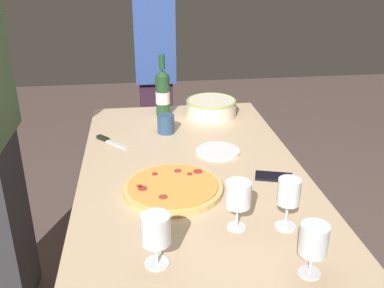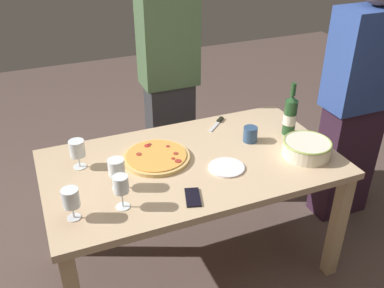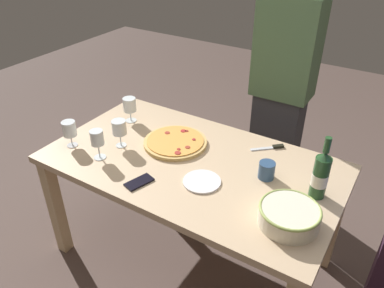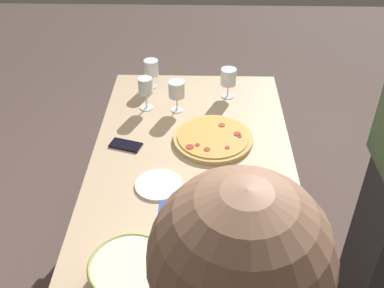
# 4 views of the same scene
# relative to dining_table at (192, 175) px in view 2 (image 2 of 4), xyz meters

# --- Properties ---
(ground_plane) EXTENTS (8.00, 8.00, 0.00)m
(ground_plane) POSITION_rel_dining_table_xyz_m (0.00, 0.00, -0.66)
(ground_plane) COLOR brown
(dining_table) EXTENTS (1.60, 0.90, 0.75)m
(dining_table) POSITION_rel_dining_table_xyz_m (0.00, 0.00, 0.00)
(dining_table) COLOR tan
(dining_table) RESTS_ON ground
(pizza) EXTENTS (0.37, 0.37, 0.03)m
(pizza) POSITION_rel_dining_table_xyz_m (-0.17, 0.09, 0.11)
(pizza) COLOR #DCB266
(pizza) RESTS_ON dining_table
(serving_bowl) EXTENTS (0.27, 0.27, 0.09)m
(serving_bowl) POSITION_rel_dining_table_xyz_m (0.61, -0.18, 0.14)
(serving_bowl) COLOR silver
(serving_bowl) RESTS_ON dining_table
(wine_bottle) EXTENTS (0.08, 0.08, 0.33)m
(wine_bottle) POSITION_rel_dining_table_xyz_m (0.66, 0.07, 0.22)
(wine_bottle) COLOR #214622
(wine_bottle) RESTS_ON dining_table
(wine_glass_near_pizza) EXTENTS (0.08, 0.08, 0.16)m
(wine_glass_near_pizza) POSITION_rel_dining_table_xyz_m (-0.43, -0.09, 0.21)
(wine_glass_near_pizza) COLOR white
(wine_glass_near_pizza) RESTS_ON dining_table
(wine_glass_by_bottle) EXTENTS (0.08, 0.08, 0.16)m
(wine_glass_by_bottle) POSITION_rel_dining_table_xyz_m (-0.67, -0.24, 0.20)
(wine_glass_by_bottle) COLOR white
(wine_glass_by_bottle) RESTS_ON dining_table
(wine_glass_far_left) EXTENTS (0.08, 0.08, 0.16)m
(wine_glass_far_left) POSITION_rel_dining_table_xyz_m (-0.58, 0.18, 0.20)
(wine_glass_far_left) COLOR white
(wine_glass_far_left) RESTS_ON dining_table
(wine_glass_far_right) EXTENTS (0.07, 0.07, 0.17)m
(wine_glass_far_right) POSITION_rel_dining_table_xyz_m (-0.45, -0.24, 0.22)
(wine_glass_far_right) COLOR white
(wine_glass_far_right) RESTS_ON dining_table
(cup_amber) EXTENTS (0.08, 0.08, 0.09)m
(cup_amber) POSITION_rel_dining_table_xyz_m (0.40, 0.08, 0.14)
(cup_amber) COLOR navy
(cup_amber) RESTS_ON dining_table
(side_plate) EXTENTS (0.19, 0.19, 0.01)m
(side_plate) POSITION_rel_dining_table_xyz_m (0.14, -0.13, 0.10)
(side_plate) COLOR white
(side_plate) RESTS_ON dining_table
(cell_phone) EXTENTS (0.11, 0.16, 0.01)m
(cell_phone) POSITION_rel_dining_table_xyz_m (-0.12, -0.31, 0.10)
(cell_phone) COLOR black
(cell_phone) RESTS_ON dining_table
(pizza_knife) EXTENTS (0.16, 0.15, 0.02)m
(pizza_knife) POSITION_rel_dining_table_xyz_m (0.32, 0.35, 0.10)
(pizza_knife) COLOR silver
(pizza_knife) RESTS_ON dining_table
(person_host) EXTENTS (0.38, 0.24, 1.74)m
(person_host) POSITION_rel_dining_table_xyz_m (0.18, 0.85, 0.23)
(person_host) COLOR #333336
(person_host) RESTS_ON ground
(person_guest_left) EXTENTS (0.44, 0.24, 1.69)m
(person_guest_left) POSITION_rel_dining_table_xyz_m (1.18, 0.09, 0.20)
(person_guest_left) COLOR #331C2E
(person_guest_left) RESTS_ON ground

